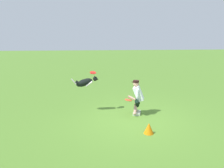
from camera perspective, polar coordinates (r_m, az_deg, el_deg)
name	(u,v)px	position (r m, az deg, el deg)	size (l,w,h in m)	color
ground_plane	(132,120)	(7.97, 5.11, -9.18)	(60.00, 60.00, 0.00)	#517D2B
person	(137,96)	(8.33, 6.46, -3.13)	(0.66, 0.66, 1.29)	silver
dog	(86,82)	(8.53, -6.73, 0.44)	(1.05, 0.27, 0.47)	black
frisbee_flying	(93,73)	(8.45, -4.85, 2.90)	(0.23, 0.23, 0.02)	red
frisbee_held	(128,100)	(8.16, 4.16, -4.07)	(0.26, 0.26, 0.02)	#E44C24
training_cone	(149,128)	(7.02, 9.35, -11.03)	(0.30, 0.30, 0.34)	orange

